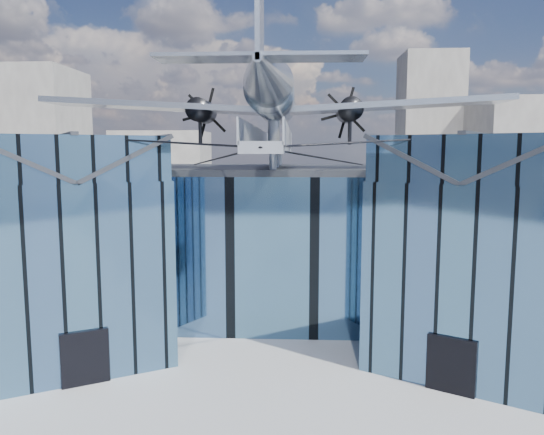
{
  "coord_description": "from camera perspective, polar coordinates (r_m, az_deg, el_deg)",
  "views": [
    {
      "loc": [
        1.51,
        -27.9,
        10.96
      ],
      "look_at": [
        0.0,
        2.0,
        7.2
      ],
      "focal_mm": 35.0,
      "sensor_mm": 36.0,
      "label": 1
    }
  ],
  "objects": [
    {
      "name": "bg_towers",
      "position": [
        78.4,
        2.87,
        6.45
      ],
      "size": [
        77.0,
        24.5,
        26.0
      ],
      "color": "gray",
      "rests_on": "ground"
    },
    {
      "name": "ground_plane",
      "position": [
        30.01,
        -0.2,
        -14.26
      ],
      "size": [
        120.0,
        120.0,
        0.0
      ],
      "primitive_type": "plane",
      "color": "gray"
    },
    {
      "name": "museum",
      "position": [
        34.18,
        0.32,
        -1.97
      ],
      "size": [
        32.88,
        24.5,
        17.6
      ],
      "color": "#466C90",
      "rests_on": "ground"
    }
  ]
}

